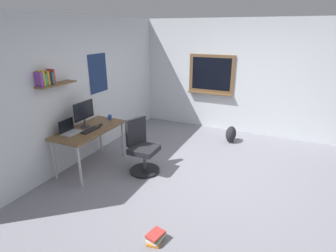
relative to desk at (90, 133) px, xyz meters
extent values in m
plane|color=gray|center=(0.51, -2.04, -0.66)|extent=(5.20, 5.20, 0.00)
cube|color=silver|center=(0.51, 0.41, 0.64)|extent=(5.00, 0.10, 2.60)
cube|color=brown|center=(-0.33, 0.26, 0.89)|extent=(0.68, 0.20, 0.02)
cube|color=navy|center=(0.80, 0.36, 0.89)|extent=(0.52, 0.01, 0.74)
cube|color=#7A3D99|center=(-0.62, 0.29, 1.01)|extent=(0.04, 0.14, 0.21)
cube|color=gold|center=(-0.58, 0.29, 1.02)|extent=(0.03, 0.14, 0.23)
cube|color=#3D934C|center=(-0.54, 0.29, 1.00)|extent=(0.04, 0.14, 0.18)
cube|color=orange|center=(-0.49, 0.29, 1.01)|extent=(0.03, 0.14, 0.22)
cube|color=black|center=(-0.45, 0.29, 1.00)|extent=(0.04, 0.14, 0.19)
cube|color=teal|center=(-0.41, 0.29, 1.00)|extent=(0.03, 0.14, 0.18)
cube|color=#C63833|center=(-0.38, 0.29, 1.02)|extent=(0.02, 0.14, 0.23)
cube|color=silver|center=(2.96, -2.04, 0.64)|extent=(0.10, 5.00, 2.60)
cube|color=brown|center=(2.90, -1.32, 0.69)|extent=(0.04, 1.10, 0.90)
cube|color=black|center=(2.88, -1.32, 0.69)|extent=(0.01, 0.94, 0.76)
cube|color=brown|center=(2.85, -1.32, 0.23)|extent=(0.12, 1.10, 0.03)
cube|color=brown|center=(0.00, 0.00, 0.06)|extent=(1.31, 0.66, 0.03)
cylinder|color=#B7B7BC|center=(-0.60, -0.27, -0.31)|extent=(0.04, 0.04, 0.70)
cylinder|color=#B7B7BC|center=(0.60, -0.27, -0.31)|extent=(0.04, 0.04, 0.70)
cylinder|color=#B7B7BC|center=(-0.60, 0.27, -0.31)|extent=(0.04, 0.04, 0.70)
cylinder|color=#B7B7BC|center=(0.60, 0.27, -0.31)|extent=(0.04, 0.04, 0.70)
cylinder|color=black|center=(0.22, -0.96, -0.64)|extent=(0.52, 0.52, 0.04)
cylinder|color=#4C4C51|center=(0.22, -0.96, -0.45)|extent=(0.05, 0.05, 0.34)
cube|color=#232328|center=(0.22, -0.96, -0.23)|extent=(0.44, 0.44, 0.09)
cube|color=#232328|center=(0.29, -0.77, 0.05)|extent=(0.40, 0.20, 0.48)
cube|color=#ADAFB5|center=(-0.30, 0.12, 0.08)|extent=(0.31, 0.21, 0.02)
cube|color=black|center=(-0.30, 0.22, 0.20)|extent=(0.31, 0.01, 0.21)
cylinder|color=#38383D|center=(0.03, 0.12, 0.08)|extent=(0.17, 0.17, 0.01)
cylinder|color=#38383D|center=(0.03, 0.12, 0.16)|extent=(0.03, 0.03, 0.14)
cube|color=black|center=(0.03, 0.11, 0.38)|extent=(0.46, 0.02, 0.31)
cube|color=black|center=(-0.07, -0.08, 0.09)|extent=(0.37, 0.13, 0.02)
ellipsoid|color=#262628|center=(0.21, -0.08, 0.09)|extent=(0.10, 0.06, 0.03)
cylinder|color=#334CA5|center=(0.56, -0.03, 0.12)|extent=(0.08, 0.08, 0.09)
ellipsoid|color=#232328|center=(2.17, -2.04, -0.48)|extent=(0.32, 0.22, 0.36)
cube|color=orange|center=(-1.16, -1.88, -0.64)|extent=(0.24, 0.19, 0.03)
cube|color=silver|center=(-1.15, -1.89, -0.61)|extent=(0.22, 0.17, 0.03)
cube|color=#3D934C|center=(-1.14, -1.89, -0.58)|extent=(0.22, 0.17, 0.03)
cube|color=#C63833|center=(-1.16, -1.89, -0.55)|extent=(0.24, 0.19, 0.04)
camera|label=1|loc=(-3.36, -3.07, 1.72)|focal=28.53mm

